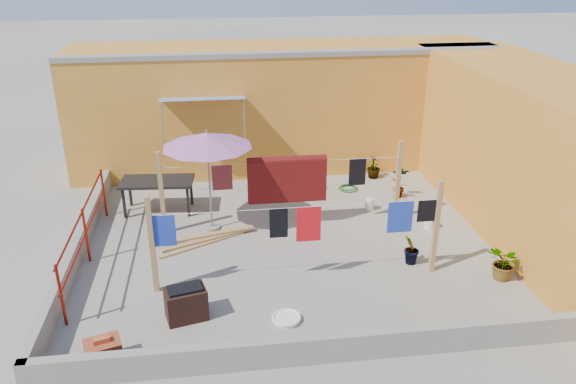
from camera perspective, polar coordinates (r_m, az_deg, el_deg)
The scene contains 21 objects.
ground at distance 11.44m, azimuth -0.02°, elevation -5.19°, with size 80.00×80.00×0.00m, color #9E998E.
wall_back at distance 15.25m, azimuth -0.51°, elevation 8.78°, with size 11.00×3.27×3.21m.
wall_right at distance 12.52m, azimuth 24.33°, elevation 3.24°, with size 2.40×9.00×3.20m, color orange.
parapet_front at distance 8.38m, azimuth 3.35°, elevation -15.61°, with size 8.30×0.16×0.44m, color gray.
parapet_left at distance 11.59m, azimuth -20.53°, elevation -5.20°, with size 0.16×7.30×0.44m, color gray.
red_railing at distance 11.14m, azimuth -19.94°, elevation -3.39°, with size 0.05×4.20×1.10m.
clothesline_rig at distance 11.47m, azimuth 0.05°, elevation 0.62°, with size 5.09×2.35×1.80m.
patio_umbrella at distance 11.36m, azimuth -8.23°, elevation 5.21°, with size 1.89×1.89×2.20m.
outdoor_table at distance 12.86m, azimuth -13.15°, elevation 0.87°, with size 1.66×0.93×0.75m.
brick_stack at distance 8.77m, azimuth -18.26°, elevation -15.19°, with size 0.59×0.50×0.44m.
lumber_pile at distance 11.57m, azimuth -8.36°, elevation -4.78°, with size 1.95×1.02×0.12m.
brazier at distance 9.30m, azimuth -10.32°, elevation -11.04°, with size 0.73×0.57×0.58m.
white_basin at distance 9.23m, azimuth -0.16°, elevation -12.71°, with size 0.48×0.48×0.08m.
water_jug_a at distance 12.31m, azimuth 14.18°, elevation -2.96°, with size 0.22×0.22×0.35m.
water_jug_b at distance 12.92m, azimuth 8.27°, elevation -1.22°, with size 0.20×0.20×0.32m.
green_hose at distance 13.99m, azimuth 6.12°, elevation 0.40°, with size 0.48×0.48×0.07m.
plant_back_a at distance 13.73m, azimuth 0.58°, elevation 1.75°, with size 0.72×0.62×0.80m, color #1B601B.
plant_back_b at distance 14.69m, azimuth 8.69°, elevation 2.58°, with size 0.35×0.35×0.62m, color #1B601B.
plant_right_a at distance 13.60m, azimuth 11.30°, elevation 1.04°, with size 0.42×0.28×0.80m, color #1B601B.
plant_right_b at distance 10.81m, azimuth 12.41°, elevation -5.71°, with size 0.35×0.28×0.64m, color #1B601B.
plant_right_c at distance 10.82m, azimuth 21.20°, elevation -6.78°, with size 0.59×0.51×0.66m, color #1B601B.
Camera 1 is at (-1.33, -9.94, 5.51)m, focal length 35.00 mm.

